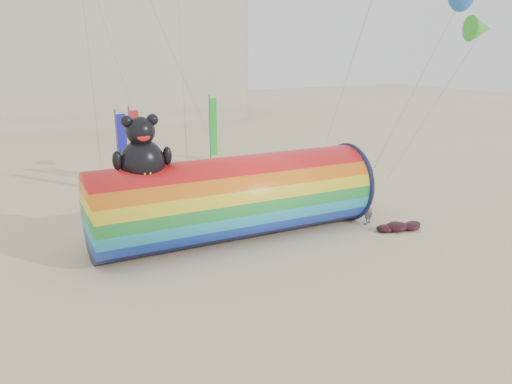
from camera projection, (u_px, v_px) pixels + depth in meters
name	position (u px, v px, depth m)	size (l,w,h in m)	color
ground	(261.00, 255.00, 21.62)	(160.00, 160.00, 0.00)	#CCB58C
windsock_assembly	(234.00, 196.00, 23.18)	(13.31, 4.05, 6.13)	red
kite_handler	(368.00, 207.00, 25.20)	(0.66, 0.44, 1.82)	#525359
fabric_bundle	(399.00, 226.00, 24.59)	(2.62, 1.35, 0.41)	#3A0A14
festival_banners	(161.00, 140.00, 33.60)	(9.12, 6.59, 5.20)	#59595E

